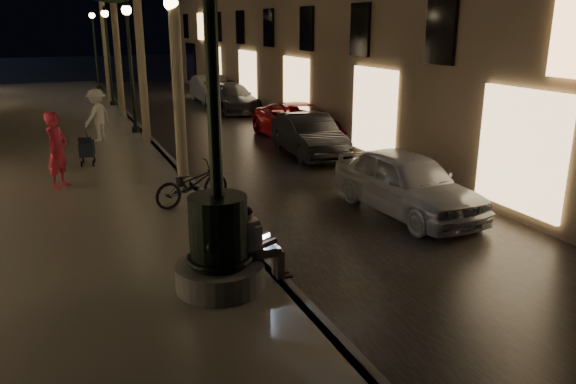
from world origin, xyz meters
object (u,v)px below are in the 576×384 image
stroller (87,149)px  pedestrian_white (97,115)px  fountain_lamppost (218,227)px  lamp_curb_d (94,39)px  lamp_curb_c (107,43)px  car_second (309,135)px  car_rear (232,98)px  bicycle (192,184)px  seated_man_laptop (256,241)px  car_fifth (211,89)px  pedestrian_red (57,150)px  lamp_curb_b (130,50)px  car_front (407,182)px  lamp_curb_a (175,65)px  car_third (299,122)px

stroller → pedestrian_white: pedestrian_white is taller
fountain_lamppost → lamp_curb_d: (0.70, 30.00, 2.02)m
lamp_curb_c → car_second: 14.45m
lamp_curb_d → stroller: lamp_curb_d is taller
car_rear → lamp_curb_c: bearing=150.0°
lamp_curb_d → bicycle: (-0.10, -25.66, -2.55)m
lamp_curb_d → seated_man_laptop: bearing=-90.2°
lamp_curb_c → car_fifth: 5.89m
pedestrian_red → pedestrian_white: 5.91m
car_fifth → lamp_curb_b: bearing=-120.5°
stroller → car_fifth: bearing=69.2°
lamp_curb_b → bicycle: 10.00m
car_second → seated_man_laptop: bearing=-114.8°
fountain_lamppost → bicycle: size_ratio=2.83×
pedestrian_red → pedestrian_white: pedestrian_red is taller
bicycle → car_rear: bearing=-36.3°
lamp_curb_b → car_front: (4.42, -11.56, -2.52)m
lamp_curb_c → bicycle: bearing=-90.3°
stroller → lamp_curb_a: bearing=-49.3°
lamp_curb_c → lamp_curb_b: bearing=-90.0°
lamp_curb_d → car_second: (4.81, -21.39, -2.56)m
seated_man_laptop → lamp_curb_c: lamp_curb_c is taller
pedestrian_red → fountain_lamppost: bearing=-130.1°
car_rear → stroller: bearing=-127.6°
lamp_curb_c → stroller: bearing=-99.1°
pedestrian_red → car_third: bearing=-31.8°
lamp_curb_b → car_fifth: 10.35m
car_third → car_rear: (-0.12, 7.90, -0.01)m
seated_man_laptop → car_second: size_ratio=0.31×
lamp_curb_b → pedestrian_red: 7.79m
lamp_curb_d → car_fifth: bearing=-54.7°
fountain_lamppost → car_rear: fountain_lamppost is taller
lamp_curb_d → car_front: bearing=-80.9°
seated_man_laptop → pedestrian_white: (-1.35, 12.79, 0.23)m
seated_man_laptop → car_third: 12.34m
car_second → car_rear: 10.31m
lamp_curb_d → pedestrian_red: bearing=-97.1°
car_front → bicycle: (-4.52, 1.90, -0.04)m
car_third → car_rear: size_ratio=1.06×
lamp_curb_b → car_rear: bearing=42.4°
lamp_curb_a → stroller: lamp_curb_a is taller
lamp_curb_b → bicycle: lamp_curb_b is taller
fountain_lamppost → car_second: 10.24m
seated_man_laptop → stroller: (-1.97, 9.22, -0.20)m
car_front → bicycle: 4.90m
car_second → car_rear: bearing=91.6°
lamp_curb_d → car_rear: (5.38, -11.10, -2.57)m
seated_man_laptop → bicycle: size_ratio=0.70×
lamp_curb_d → pedestrian_red: lamp_curb_d is taller
stroller → pedestrian_white: bearing=88.3°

